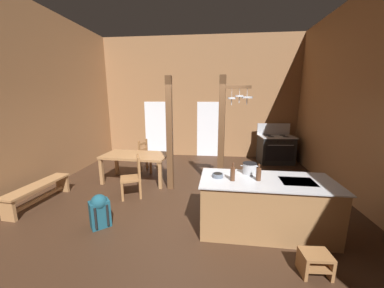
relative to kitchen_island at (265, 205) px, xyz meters
name	(u,v)px	position (x,y,z in m)	size (l,w,h in m)	color
ground_plane	(182,212)	(-1.49, 0.52, -0.50)	(7.85, 9.20, 0.10)	#382316
wall_back	(199,98)	(-1.49, 4.80, 1.72)	(7.85, 0.14, 4.35)	#93663F
wall_left	(2,100)	(-5.09, 0.52, 1.72)	(0.14, 9.20, 4.35)	#93663F
glazed_door_back_left	(158,129)	(-3.08, 4.72, 0.57)	(1.00, 0.01, 2.05)	white
glazed_panel_back_right	(208,130)	(-1.14, 4.72, 0.57)	(0.84, 0.01, 2.05)	white
kitchen_island	(265,205)	(0.00, 0.00, 0.00)	(2.18, 1.00, 0.91)	#9E7044
stove_range	(276,149)	(1.20, 4.11, 0.03)	(1.21, 0.91, 1.32)	black
support_post_with_pot_rack	(223,131)	(-0.68, 1.53, 1.02)	(0.73, 0.26, 2.70)	brown
support_post_center	(170,135)	(-1.94, 1.56, 0.90)	(0.14, 0.14, 2.70)	brown
step_stool	(315,262)	(0.45, -0.91, -0.28)	(0.38, 0.30, 0.30)	olive
dining_table	(136,158)	(-2.95, 1.94, 0.20)	(1.75, 1.01, 0.74)	#9E7044
ladderback_chair_near_window	(147,156)	(-2.92, 2.79, 0.00)	(0.54, 0.54, 0.95)	olive
ladderback_chair_by_post	(133,177)	(-2.69, 1.02, 0.00)	(0.58, 0.58, 0.95)	olive
bench_along_left_wall	(38,191)	(-4.53, 0.43, -0.15)	(0.47, 1.46, 0.44)	#9E7044
backpack	(100,210)	(-2.82, -0.21, -0.14)	(0.39, 0.39, 0.60)	#194756
stockpot_on_counter	(250,168)	(-0.25, 0.27, 0.55)	(0.31, 0.24, 0.20)	#B7BABF
mixing_bowl_on_counter	(218,175)	(-0.80, 0.03, 0.49)	(0.18, 0.18, 0.07)	slate
bottle_tall_on_counter	(233,174)	(-0.57, -0.09, 0.57)	(0.08, 0.08, 0.30)	#56331E
bottle_short_on_counter	(259,174)	(-0.15, -0.04, 0.56)	(0.08, 0.08, 0.27)	#56331E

